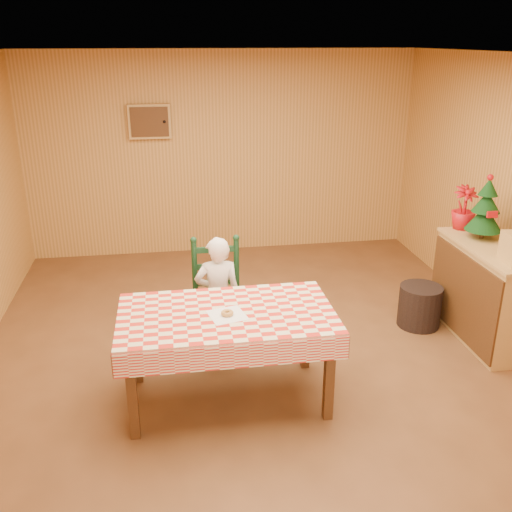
{
  "coord_description": "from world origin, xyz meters",
  "views": [
    {
      "loc": [
        -0.72,
        -4.36,
        2.72
      ],
      "look_at": [
        0.0,
        0.2,
        0.95
      ],
      "focal_mm": 40.0,
      "sensor_mm": 36.0,
      "label": 1
    }
  ],
  "objects_px": {
    "ladder_chair": "(218,300)",
    "storage_bin": "(420,306)",
    "dining_table": "(227,322)",
    "shelf_unit": "(487,293)",
    "seated_child": "(218,297)",
    "christmas_tree": "(486,210)"
  },
  "relations": [
    {
      "from": "shelf_unit",
      "to": "storage_bin",
      "type": "relative_size",
      "value": 2.95
    },
    {
      "from": "dining_table",
      "to": "shelf_unit",
      "type": "distance_m",
      "value": 2.63
    },
    {
      "from": "ladder_chair",
      "to": "storage_bin",
      "type": "relative_size",
      "value": 2.57
    },
    {
      "from": "dining_table",
      "to": "seated_child",
      "type": "relative_size",
      "value": 1.47
    },
    {
      "from": "dining_table",
      "to": "christmas_tree",
      "type": "xyz_separation_m",
      "value": [
        2.55,
        0.87,
        0.52
      ]
    },
    {
      "from": "dining_table",
      "to": "storage_bin",
      "type": "distance_m",
      "value": 2.3
    },
    {
      "from": "shelf_unit",
      "to": "ladder_chair",
      "type": "bearing_deg",
      "value": 176.29
    },
    {
      "from": "dining_table",
      "to": "ladder_chair",
      "type": "xyz_separation_m",
      "value": [
        -0.0,
        0.79,
        -0.18
      ]
    },
    {
      "from": "dining_table",
      "to": "shelf_unit",
      "type": "bearing_deg",
      "value": 13.76
    },
    {
      "from": "seated_child",
      "to": "storage_bin",
      "type": "height_order",
      "value": "seated_child"
    },
    {
      "from": "dining_table",
      "to": "ladder_chair",
      "type": "relative_size",
      "value": 1.53
    },
    {
      "from": "dining_table",
      "to": "christmas_tree",
      "type": "distance_m",
      "value": 2.75
    },
    {
      "from": "christmas_tree",
      "to": "storage_bin",
      "type": "distance_m",
      "value": 1.13
    },
    {
      "from": "shelf_unit",
      "to": "christmas_tree",
      "type": "distance_m",
      "value": 0.79
    },
    {
      "from": "seated_child",
      "to": "shelf_unit",
      "type": "xyz_separation_m",
      "value": [
        2.54,
        -0.11,
        -0.1
      ]
    },
    {
      "from": "seated_child",
      "to": "christmas_tree",
      "type": "bearing_deg",
      "value": -176.81
    },
    {
      "from": "christmas_tree",
      "to": "storage_bin",
      "type": "xyz_separation_m",
      "value": [
        -0.51,
        0.07,
        -1.0
      ]
    },
    {
      "from": "dining_table",
      "to": "storage_bin",
      "type": "bearing_deg",
      "value": 24.92
    },
    {
      "from": "ladder_chair",
      "to": "storage_bin",
      "type": "height_order",
      "value": "ladder_chair"
    },
    {
      "from": "ladder_chair",
      "to": "seated_child",
      "type": "height_order",
      "value": "seated_child"
    },
    {
      "from": "shelf_unit",
      "to": "christmas_tree",
      "type": "xyz_separation_m",
      "value": [
        0.01,
        0.25,
        0.74
      ]
    },
    {
      "from": "christmas_tree",
      "to": "ladder_chair",
      "type": "bearing_deg",
      "value": -178.09
    }
  ]
}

